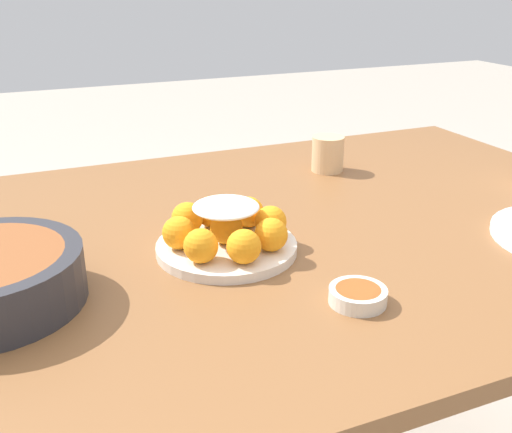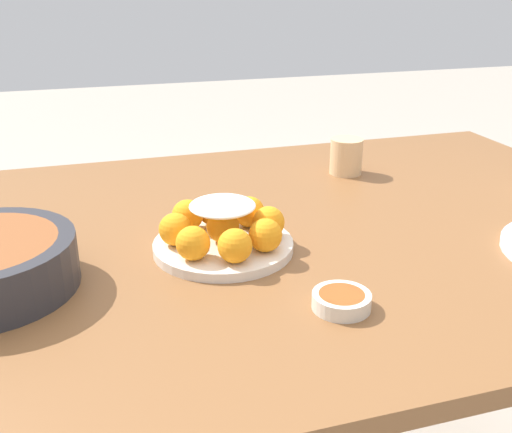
% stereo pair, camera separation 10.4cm
% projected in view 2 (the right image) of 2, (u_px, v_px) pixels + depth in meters
% --- Properties ---
extents(dining_table, '(1.50, 1.02, 0.77)m').
position_uv_depth(dining_table, '(285.00, 268.00, 1.13)').
color(dining_table, brown).
rests_on(dining_table, ground_plane).
extents(cake_plate, '(0.23, 0.23, 0.09)m').
position_uv_depth(cake_plate, '(223.00, 231.00, 0.99)').
color(cake_plate, silver).
rests_on(cake_plate, dining_table).
extents(sauce_bowl, '(0.08, 0.08, 0.02)m').
position_uv_depth(sauce_bowl, '(341.00, 300.00, 0.83)').
color(sauce_bowl, silver).
rests_on(sauce_bowl, dining_table).
extents(cup_near, '(0.07, 0.07, 0.08)m').
position_uv_depth(cup_near, '(346.00, 156.00, 1.37)').
color(cup_near, '#DBB27F').
rests_on(cup_near, dining_table).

